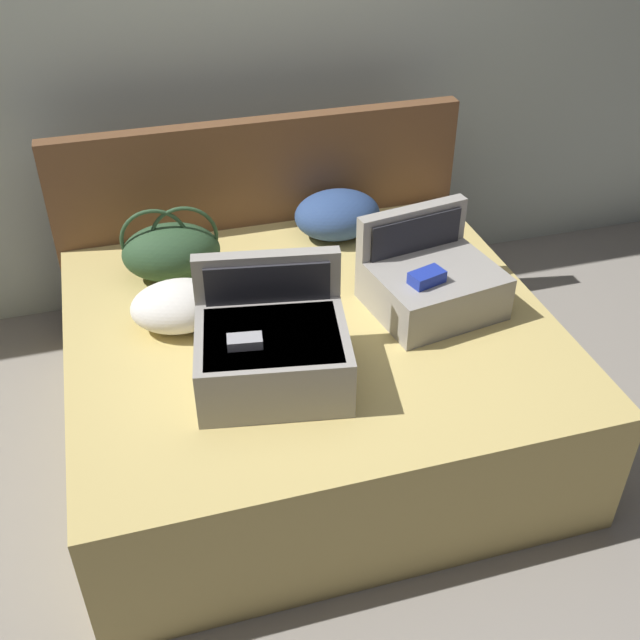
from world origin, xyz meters
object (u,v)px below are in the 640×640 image
object	(u,v)px
duffel_bag	(171,251)
hard_case_large	(272,349)
pillow_near_headboard	(337,215)
bed	(312,378)
hard_case_medium	(432,282)
pillow_center_head	(179,306)

from	to	relation	value
duffel_bag	hard_case_large	bearing A→B (deg)	-72.00
hard_case_large	duffel_bag	distance (m)	0.80
duffel_bag	pillow_near_headboard	distance (m)	0.78
bed	duffel_bag	bearing A→B (deg)	133.79
hard_case_medium	pillow_center_head	world-z (taller)	hard_case_medium
bed	pillow_near_headboard	world-z (taller)	pillow_near_headboard
duffel_bag	pillow_center_head	size ratio (longest dim) A/B	1.16
pillow_center_head	bed	bearing A→B (deg)	-14.47
bed	pillow_center_head	xyz separation A→B (m)	(-0.48, 0.12, 0.37)
pillow_near_headboard	pillow_center_head	world-z (taller)	pillow_near_headboard
hard_case_medium	duffel_bag	world-z (taller)	hard_case_medium
hard_case_large	pillow_near_headboard	world-z (taller)	hard_case_large
hard_case_large	pillow_near_headboard	xyz separation A→B (m)	(0.51, 0.91, -0.03)
hard_case_large	hard_case_medium	xyz separation A→B (m)	(0.70, 0.26, -0.02)
hard_case_medium	pillow_center_head	distance (m)	0.98
pillow_near_headboard	hard_case_large	bearing A→B (deg)	-119.45
pillow_center_head	hard_case_large	bearing A→B (deg)	-56.71
pillow_near_headboard	pillow_center_head	size ratio (longest dim) A/B	1.07
duffel_bag	pillow_center_head	xyz separation A→B (m)	(-0.02, -0.36, -0.03)
hard_case_large	pillow_near_headboard	distance (m)	1.05
hard_case_large	hard_case_medium	bearing A→B (deg)	30.28
hard_case_medium	pillow_near_headboard	bearing A→B (deg)	96.44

